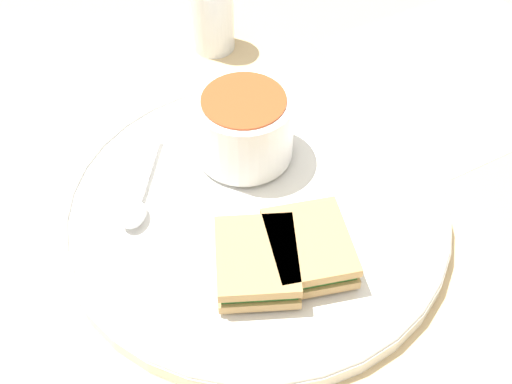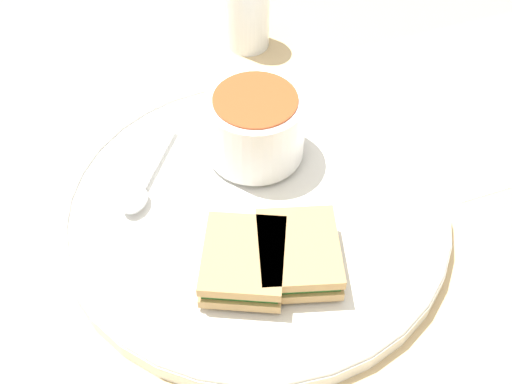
% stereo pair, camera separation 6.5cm
% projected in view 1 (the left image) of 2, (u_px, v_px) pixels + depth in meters
% --- Properties ---
extents(ground_plane, '(2.40, 2.40, 0.00)m').
position_uv_depth(ground_plane, '(256.00, 219.00, 0.68)').
color(ground_plane, '#D1B27F').
extents(plate, '(0.36, 0.36, 0.02)m').
position_uv_depth(plate, '(256.00, 212.00, 0.67)').
color(plate, white).
rests_on(plate, ground_plane).
extents(soup_bowl, '(0.10, 0.10, 0.07)m').
position_uv_depth(soup_bowl, '(244.00, 126.00, 0.69)').
color(soup_bowl, white).
rests_on(soup_bowl, plate).
extents(spoon, '(0.12, 0.06, 0.01)m').
position_uv_depth(spoon, '(136.00, 207.00, 0.66)').
color(spoon, silver).
rests_on(spoon, plate).
extents(sandwich_half_near, '(0.10, 0.09, 0.03)m').
position_uv_depth(sandwich_half_near, '(257.00, 262.00, 0.61)').
color(sandwich_half_near, tan).
rests_on(sandwich_half_near, plate).
extents(sandwich_half_far, '(0.09, 0.08, 0.03)m').
position_uv_depth(sandwich_half_far, '(309.00, 248.00, 0.62)').
color(sandwich_half_far, tan).
rests_on(sandwich_half_far, plate).
extents(salt_shaker, '(0.05, 0.05, 0.09)m').
position_uv_depth(salt_shaker, '(213.00, 14.00, 0.83)').
color(salt_shaker, silver).
rests_on(salt_shaker, ground_plane).
extents(menu_sheet, '(0.30, 0.31, 0.00)m').
position_uv_depth(menu_sheet, '(468.00, 69.00, 0.83)').
color(menu_sheet, white).
rests_on(menu_sheet, ground_plane).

